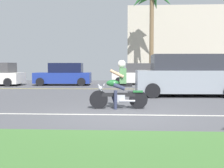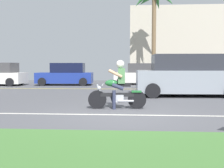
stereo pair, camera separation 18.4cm
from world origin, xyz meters
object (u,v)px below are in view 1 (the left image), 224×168
(parked_car_1, at_px, (64,75))
(motorcyclist, at_px, (119,88))
(palm_tree_0, at_px, (151,2))
(parked_car_2, at_px, (139,75))
(suv_nearby, at_px, (187,76))
(parked_car_3, at_px, (213,74))

(parked_car_1, bearing_deg, motorcyclist, -68.21)
(parked_car_1, xyz_separation_m, palm_tree_0, (6.46, 4.01, 5.92))
(motorcyclist, bearing_deg, parked_car_2, 84.45)
(parked_car_1, bearing_deg, parked_car_2, 12.27)
(suv_nearby, distance_m, parked_car_1, 9.79)
(motorcyclist, bearing_deg, parked_car_1, 111.79)
(parked_car_1, distance_m, parked_car_2, 5.51)
(parked_car_1, bearing_deg, palm_tree_0, 31.80)
(suv_nearby, relative_size, parked_car_2, 1.25)
(parked_car_1, height_order, parked_car_3, parked_car_3)
(motorcyclist, distance_m, parked_car_3, 13.47)
(parked_car_2, height_order, parked_car_3, parked_car_3)
(motorcyclist, height_order, parked_car_1, same)
(palm_tree_0, bearing_deg, parked_car_2, -110.86)
(parked_car_1, bearing_deg, suv_nearby, -42.06)
(parked_car_2, height_order, palm_tree_0, palm_tree_0)
(parked_car_2, bearing_deg, parked_car_1, -167.73)
(suv_nearby, xyz_separation_m, palm_tree_0, (-0.80, 10.56, 5.72))
(parked_car_3, bearing_deg, suv_nearby, -114.05)
(motorcyclist, xyz_separation_m, parked_car_3, (6.49, 11.80, 0.07))
(suv_nearby, relative_size, parked_car_1, 1.21)
(suv_nearby, height_order, parked_car_1, suv_nearby)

